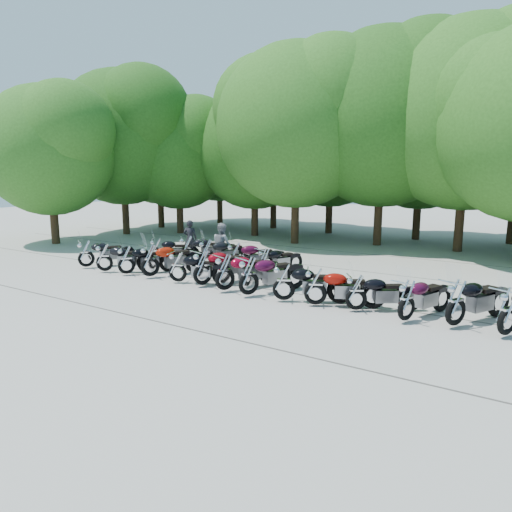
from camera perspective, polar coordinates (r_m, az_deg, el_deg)
The scene contains 34 objects.
ground at distance 14.49m, azimuth -3.18°, elevation -5.18°, with size 90.00×90.00×0.00m, color gray.
tree_0 at distance 33.90m, azimuth -12.06°, elevation 12.73°, with size 7.50×7.50×9.21m.
tree_1 at distance 30.31m, azimuth -9.70°, elevation 12.39°, with size 6.97×6.97×8.55m.
tree_2 at distance 28.71m, azimuth -0.17°, elevation 13.16°, with size 7.31×7.31×8.97m.
tree_3 at distance 25.57m, azimuth 5.08°, elevation 15.75°, with size 8.70×8.70×10.67m.
tree_4 at distance 25.75m, azimuth 15.56°, elevation 16.09°, with size 9.13×9.13×11.20m.
tree_5 at distance 24.97m, azimuth 24.96°, elevation 15.58°, with size 9.04×9.04×11.10m.
tree_9 at distance 36.19m, azimuth -4.64°, elevation 12.85°, with size 7.59×7.59×9.32m.
tree_10 at distance 32.79m, azimuth 2.24°, elevation 13.39°, with size 7.78×7.78×9.55m.
tree_11 at distance 30.27m, azimuth 9.34°, elevation 13.22°, with size 7.56×7.56×9.28m.
tree_12 at distance 28.60m, azimuth 19.99°, elevation 13.40°, with size 7.88×7.88×9.67m.
tree_16 at distance 27.65m, azimuth -24.47°, elevation 11.86°, with size 6.97×6.97×8.55m.
tree_17 at distance 30.65m, azimuth -16.43°, elevation 13.93°, with size 8.31×8.31×10.20m.
motorcycle_0 at distance 20.00m, azimuth -20.49°, elevation 0.40°, with size 0.70×2.31×1.31m, color black, non-canonical shape.
motorcycle_1 at distance 18.86m, azimuth -18.45°, elevation -0.04°, with size 0.70×2.31×1.31m, color black, non-canonical shape.
motorcycle_2 at distance 18.12m, azimuth -15.91°, elevation -0.36°, with size 0.69×2.26×1.28m, color black, non-canonical shape.
motorcycle_3 at distance 17.40m, azimuth -13.11°, elevation -0.40°, with size 0.77×2.53×1.43m, color #9B1705, non-canonical shape.
motorcycle_4 at distance 16.37m, azimuth -9.77°, elevation -1.20°, with size 0.69×2.28×1.29m, color black, non-canonical shape.
motorcycle_5 at distance 15.76m, azimuth -6.69°, elevation -1.26°, with size 0.78×2.56×1.45m, color maroon, non-canonical shape.
motorcycle_6 at distance 14.97m, azimuth -3.91°, elevation -1.87°, with size 0.77×2.52×1.43m, color maroon, non-canonical shape.
motorcycle_7 at distance 14.35m, azimuth -0.91°, elevation -2.34°, with size 0.78×2.56×1.45m, color #3B0824, non-canonical shape.
motorcycle_8 at distance 13.80m, azimuth 3.50°, elevation -3.11°, with size 0.72×2.36×1.33m, color black, non-canonical shape.
motorcycle_9 at distance 13.43m, azimuth 7.47°, elevation -3.62°, with size 0.70×2.30×1.30m, color #860B04, non-canonical shape.
motorcycle_10 at distance 13.13m, azimuth 12.46°, elevation -4.30°, with size 0.65×2.14×1.21m, color black, non-canonical shape.
motorcycle_11 at distance 12.53m, azimuth 18.33°, elevation -5.11°, with size 0.69×2.28×1.29m, color #370720, non-canonical shape.
motorcycle_12 at distance 12.53m, azimuth 23.75°, elevation -5.18°, with size 0.76×2.49×1.41m, color black, non-canonical shape.
motorcycle_13 at distance 12.35m, azimuth 28.97°, elevation -5.90°, with size 0.74×2.43×1.37m, color black, non-canonical shape.
motorcycle_14 at distance 20.54m, azimuth -12.26°, elevation 0.89°, with size 0.64×2.10×1.19m, color black, non-canonical shape.
motorcycle_15 at distance 19.65m, azimuth -8.54°, elevation 0.93°, with size 0.76×2.50×1.42m, color black, non-canonical shape.
motorcycle_16 at distance 18.72m, azimuth -6.13°, elevation 0.47°, with size 0.74×2.44×1.38m, color black, non-canonical shape.
motorcycle_17 at distance 17.98m, azimuth -2.56°, elevation 0.07°, with size 0.73×2.39×1.35m, color #3E0821, non-canonical shape.
motorcycle_18 at distance 17.25m, azimuth 1.07°, elevation -0.58°, with size 0.66×2.17×1.22m, color black, non-canonical shape.
rider_0 at distance 21.42m, azimuth -8.23°, elevation 2.14°, with size 0.64×0.42×1.74m, color black.
rider_1 at distance 19.30m, azimuth -4.27°, elevation 1.46°, with size 0.89×0.69×1.82m, color #949597.
Camera 1 is at (8.12, -11.36, 3.85)m, focal length 32.00 mm.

